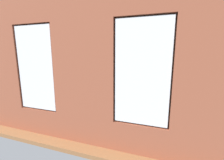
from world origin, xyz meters
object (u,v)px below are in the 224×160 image
at_px(cup_ceramic, 105,90).
at_px(media_console, 61,89).
at_px(remote_gray, 109,92).
at_px(tv_flatscreen, 60,77).
at_px(potted_plant_between_couches, 155,114).
at_px(candle_jar, 111,92).
at_px(table_plant_small, 120,89).
at_px(potted_plant_beside_window_right, 36,95).
at_px(potted_plant_corner_near_left, 189,84).
at_px(couch_left, 194,106).
at_px(papasan_chair, 106,84).
at_px(remote_black, 96,92).
at_px(potted_plant_near_tv, 54,87).
at_px(potted_plant_mid_room_small, 144,91).
at_px(couch_by_window, 99,117).
at_px(coffee_table, 109,94).
at_px(potted_plant_by_left_couch, 177,92).
at_px(potted_plant_foreground_right, 83,74).
at_px(potted_plant_corner_far_left, 223,122).

bearing_deg(cup_ceramic, media_console, -7.99).
bearing_deg(remote_gray, tv_flatscreen, 18.80).
relative_size(tv_flatscreen, potted_plant_between_couches, 0.76).
bearing_deg(candle_jar, table_plant_small, -143.69).
bearing_deg(media_console, potted_plant_beside_window_right, 113.07).
height_order(remote_gray, potted_plant_corner_near_left, potted_plant_corner_near_left).
relative_size(couch_left, papasan_chair, 2.02).
bearing_deg(papasan_chair, potted_plant_corner_near_left, -172.94).
relative_size(remote_black, potted_plant_near_tv, 0.15).
distance_m(candle_jar, potted_plant_mid_room_small, 1.71).
distance_m(couch_by_window, remote_black, 2.00).
distance_m(coffee_table, potted_plant_between_couches, 2.60).
height_order(candle_jar, potted_plant_by_left_couch, candle_jar).
xyz_separation_m(remote_gray, potted_plant_foreground_right, (2.28, -2.00, 0.32)).
xyz_separation_m(papasan_chair, potted_plant_corner_far_left, (-3.82, 3.57, 0.24)).
height_order(papasan_chair, potted_plant_corner_far_left, potted_plant_corner_far_left).
bearing_deg(potted_plant_by_left_couch, potted_plant_foreground_right, -8.33).
distance_m(couch_left, coffee_table, 2.96).
bearing_deg(cup_ceramic, tv_flatscreen, -8.06).
bearing_deg(potted_plant_corner_near_left, potted_plant_foreground_right, 0.44).
height_order(candle_jar, potted_plant_corner_far_left, potted_plant_corner_far_left).
xyz_separation_m(table_plant_small, potted_plant_corner_far_left, (-2.68, 2.13, 0.08)).
distance_m(remote_gray, remote_black, 0.49).
height_order(cup_ceramic, remote_gray, cup_ceramic).
bearing_deg(table_plant_small, couch_left, 172.92).
xyz_separation_m(cup_ceramic, potted_plant_mid_room_small, (-1.41, -1.10, -0.19)).
relative_size(media_console, potted_plant_between_couches, 1.05).
bearing_deg(potted_plant_mid_room_small, potted_plant_between_couches, 101.66).
bearing_deg(papasan_chair, tv_flatscreen, 31.16).
relative_size(couch_by_window, couch_left, 0.91).
xyz_separation_m(cup_ceramic, potted_plant_corner_near_left, (-3.30, -1.95, 0.11)).
distance_m(tv_flatscreen, potted_plant_near_tv, 1.23).
bearing_deg(table_plant_small, coffee_table, 16.06).
xyz_separation_m(couch_by_window, potted_plant_near_tv, (2.45, -1.24, 0.35)).
bearing_deg(potted_plant_between_couches, coffee_table, -45.14).
xyz_separation_m(candle_jar, papasan_chair, (0.82, -1.68, -0.06)).
distance_m(potted_plant_near_tv, potted_plant_by_left_couch, 4.99).
height_order(media_console, potted_plant_beside_window_right, potted_plant_beside_window_right).
height_order(coffee_table, table_plant_small, table_plant_small).
bearing_deg(potted_plant_by_left_couch, couch_left, 105.16).
bearing_deg(papasan_chair, potted_plant_between_couches, 126.58).
height_order(potted_plant_near_tv, potted_plant_foreground_right, potted_plant_foreground_right).
height_order(table_plant_small, potted_plant_corner_near_left, potted_plant_corner_near_left).
xyz_separation_m(candle_jar, remote_black, (0.60, 0.00, -0.04)).
distance_m(media_console, tv_flatscreen, 0.59).
height_order(potted_plant_near_tv, potted_plant_between_couches, potted_plant_between_couches).
height_order(papasan_chair, potted_plant_mid_room_small, papasan_chair).
height_order(potted_plant_corner_near_left, potted_plant_beside_window_right, potted_plant_beside_window_right).
bearing_deg(tv_flatscreen, potted_plant_corner_far_left, 156.93).
relative_size(coffee_table, potted_plant_mid_room_small, 3.16).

